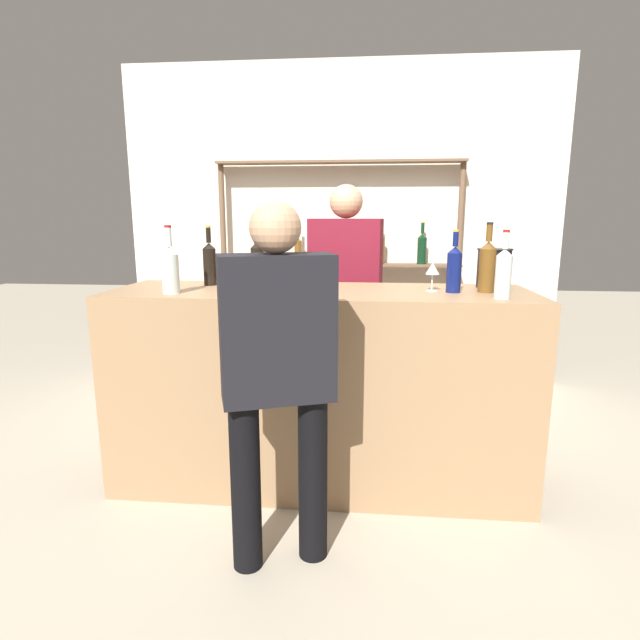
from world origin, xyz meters
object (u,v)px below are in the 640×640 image
object	(u,v)px
counter_bottle_2	(503,272)
counter_bottle_5	(487,265)
counter_bottle_3	(454,268)
cork_jar	(286,278)
counter_bottle_1	(170,268)
counter_bottle_4	(257,262)
server_behind_counter	(345,291)
ice_bucket	(494,268)
customer_center	(278,364)
counter_bottle_0	(210,263)
wine_glass	(433,270)

from	to	relation	value
counter_bottle_2	counter_bottle_5	size ratio (longest dim) A/B	0.91
counter_bottle_3	cork_jar	distance (m)	0.87
counter_bottle_1	counter_bottle_3	distance (m)	1.46
counter_bottle_2	counter_bottle_4	bearing A→B (deg)	162.92
counter_bottle_4	server_behind_counter	distance (m)	0.79
ice_bucket	customer_center	bearing A→B (deg)	-139.10
counter_bottle_0	cork_jar	xyz separation A→B (m)	(0.48, -0.25, -0.06)
counter_bottle_0	counter_bottle_1	bearing A→B (deg)	-106.22
counter_bottle_4	counter_bottle_5	distance (m)	1.26
counter_bottle_1	counter_bottle_4	xyz separation A→B (m)	(0.37, 0.38, 0.00)
ice_bucket	wine_glass	bearing A→B (deg)	-154.31
counter_bottle_5	customer_center	size ratio (longest dim) A/B	0.23
counter_bottle_4	wine_glass	bearing A→B (deg)	-9.86
wine_glass	counter_bottle_2	bearing A→B (deg)	-36.37
wine_glass	counter_bottle_4	bearing A→B (deg)	170.14
counter_bottle_3	counter_bottle_0	bearing A→B (deg)	173.17
cork_jar	wine_glass	bearing A→B (deg)	8.76
counter_bottle_5	ice_bucket	distance (m)	0.20
counter_bottle_3	counter_bottle_5	xyz separation A→B (m)	(0.17, 0.02, 0.01)
counter_bottle_1	counter_bottle_2	bearing A→B (deg)	-0.47
counter_bottle_4	cork_jar	bearing A→B (deg)	-53.50
wine_glass	server_behind_counter	distance (m)	0.92
counter_bottle_1	cork_jar	size ratio (longest dim) A/B	2.26
wine_glass	server_behind_counter	xyz separation A→B (m)	(-0.49, 0.74, -0.22)
counter_bottle_3	customer_center	world-z (taller)	customer_center
wine_glass	ice_bucket	xyz separation A→B (m)	(0.35, 0.17, -0.01)
counter_bottle_0	counter_bottle_2	world-z (taller)	counter_bottle_0
server_behind_counter	counter_bottle_3	bearing A→B (deg)	45.22
ice_bucket	cork_jar	size ratio (longest dim) A/B	1.42
counter_bottle_4	ice_bucket	world-z (taller)	counter_bottle_4
ice_bucket	server_behind_counter	xyz separation A→B (m)	(-0.84, 0.57, -0.22)
counter_bottle_2	wine_glass	distance (m)	0.38
ice_bucket	counter_bottle_4	bearing A→B (deg)	-179.94
counter_bottle_0	counter_bottle_4	distance (m)	0.27
counter_bottle_3	server_behind_counter	bearing A→B (deg)	127.46
customer_center	wine_glass	bearing A→B (deg)	-62.45
counter_bottle_2	wine_glass	bearing A→B (deg)	143.63
wine_glass	cork_jar	bearing A→B (deg)	-171.24
counter_bottle_2	counter_bottle_4	xyz separation A→B (m)	(-1.28, 0.39, 0.00)
counter_bottle_0	counter_bottle_2	size ratio (longest dim) A/B	1.04
ice_bucket	counter_bottle_0	bearing A→B (deg)	-178.49
counter_bottle_0	server_behind_counter	world-z (taller)	server_behind_counter
ice_bucket	cork_jar	world-z (taller)	ice_bucket
counter_bottle_2	ice_bucket	size ratio (longest dim) A/B	1.51
cork_jar	server_behind_counter	distance (m)	0.92
counter_bottle_4	counter_bottle_5	world-z (taller)	counter_bottle_5
counter_bottle_2	wine_glass	world-z (taller)	counter_bottle_2
counter_bottle_4	customer_center	distance (m)	1.01
wine_glass	cork_jar	world-z (taller)	cork_jar
counter_bottle_2	ice_bucket	distance (m)	0.40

